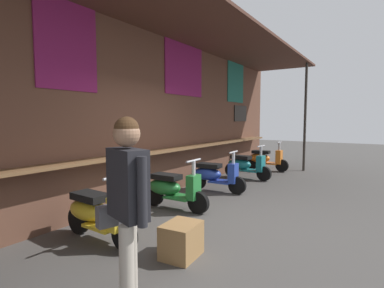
# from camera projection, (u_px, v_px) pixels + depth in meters

# --- Properties ---
(ground_plane) EXTENTS (38.23, 38.23, 0.00)m
(ground_plane) POSITION_uv_depth(u_px,v_px,m) (221.00, 220.00, 4.98)
(ground_plane) COLOR #474442
(market_stall_facade) EXTENTS (13.65, 2.27, 3.64)m
(market_stall_facade) POSITION_uv_depth(u_px,v_px,m) (137.00, 103.00, 5.84)
(market_stall_facade) COLOR brown
(market_stall_facade) RESTS_ON ground_plane
(scooter_yellow) EXTENTS (0.47, 1.40, 0.97)m
(scooter_yellow) POSITION_uv_depth(u_px,v_px,m) (96.00, 213.00, 4.13)
(scooter_yellow) COLOR gold
(scooter_yellow) RESTS_ON ground_plane
(scooter_green) EXTENTS (0.46, 1.40, 0.97)m
(scooter_green) POSITION_uv_depth(u_px,v_px,m) (172.00, 188.00, 5.58)
(scooter_green) COLOR #237533
(scooter_green) RESTS_ON ground_plane
(scooter_blue) EXTENTS (0.49, 1.40, 0.97)m
(scooter_blue) POSITION_uv_depth(u_px,v_px,m) (214.00, 175.00, 6.93)
(scooter_blue) COLOR #233D9E
(scooter_blue) RESTS_ON ground_plane
(scooter_teal) EXTENTS (0.48, 1.40, 0.97)m
(scooter_teal) POSITION_uv_depth(u_px,v_px,m) (245.00, 165.00, 8.44)
(scooter_teal) COLOR #197075
(scooter_teal) RESTS_ON ground_plane
(scooter_orange) EXTENTS (0.46, 1.40, 0.97)m
(scooter_orange) POSITION_uv_depth(u_px,v_px,m) (264.00, 159.00, 9.79)
(scooter_orange) COLOR orange
(scooter_orange) RESTS_ON ground_plane
(shopper_with_handbag) EXTENTS (0.42, 0.68, 1.71)m
(shopper_with_handbag) POSITION_uv_depth(u_px,v_px,m) (127.00, 194.00, 2.54)
(shopper_with_handbag) COLOR #ADA393
(shopper_with_handbag) RESTS_ON ground_plane
(merchandise_crate) EXTENTS (0.52, 0.43, 0.42)m
(merchandise_crate) POSITION_uv_depth(u_px,v_px,m) (181.00, 240.00, 3.64)
(merchandise_crate) COLOR olive
(merchandise_crate) RESTS_ON ground_plane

